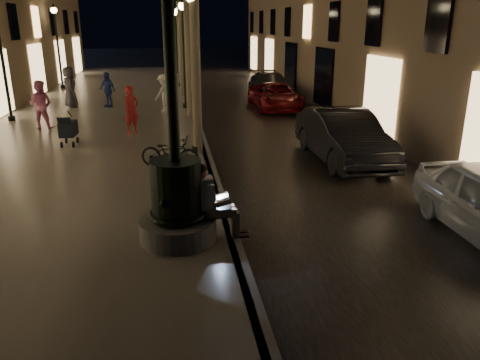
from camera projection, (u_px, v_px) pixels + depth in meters
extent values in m
plane|color=black|center=(194.00, 116.00, 20.96)|extent=(120.00, 120.00, 0.00)
cube|color=black|center=(260.00, 114.00, 21.38)|extent=(6.00, 45.00, 0.02)
cube|color=#66605A|center=(102.00, 116.00, 20.37)|extent=(8.00, 45.00, 0.20)
cube|color=#59595B|center=(194.00, 114.00, 20.93)|extent=(0.25, 45.00, 0.20)
cylinder|color=#59595B|center=(178.00, 229.00, 8.51)|extent=(1.40, 1.40, 0.40)
cylinder|color=black|center=(176.00, 190.00, 8.27)|extent=(0.90, 0.90, 1.10)
torus|color=black|center=(177.00, 213.00, 8.41)|extent=(1.04, 1.04, 0.10)
torus|color=black|center=(175.00, 168.00, 8.14)|extent=(0.89, 0.89, 0.09)
cylinder|color=black|center=(171.00, 66.00, 7.58)|extent=(0.20, 0.20, 3.20)
cube|color=tan|center=(208.00, 212.00, 8.49)|extent=(0.39, 0.26, 0.19)
cube|color=white|center=(204.00, 193.00, 8.37)|extent=(0.48, 0.28, 0.61)
sphere|color=tan|center=(201.00, 172.00, 8.24)|extent=(0.23, 0.23, 0.23)
sphere|color=black|center=(201.00, 170.00, 8.22)|extent=(0.23, 0.23, 0.23)
cube|color=tan|center=(223.00, 213.00, 8.44)|extent=(0.49, 0.14, 0.15)
cube|color=tan|center=(221.00, 209.00, 8.62)|extent=(0.49, 0.14, 0.15)
cube|color=tan|center=(235.00, 225.00, 8.55)|extent=(0.14, 0.13, 0.50)
cube|color=tan|center=(234.00, 221.00, 8.73)|extent=(0.14, 0.13, 0.50)
cube|color=black|center=(241.00, 236.00, 8.64)|extent=(0.28, 0.11, 0.03)
cube|color=black|center=(240.00, 232.00, 8.82)|extent=(0.28, 0.11, 0.03)
cube|color=black|center=(223.00, 207.00, 8.50)|extent=(0.26, 0.35, 0.02)
cube|color=black|center=(214.00, 201.00, 8.44)|extent=(0.09, 0.35, 0.23)
cube|color=#B2D4FF|center=(214.00, 201.00, 8.45)|extent=(0.07, 0.32, 0.20)
cylinder|color=#6B604C|center=(196.00, 69.00, 13.50)|extent=(0.28, 0.28, 5.00)
cylinder|color=#6B604C|center=(188.00, 54.00, 19.12)|extent=(0.28, 0.28, 5.10)
cylinder|color=#6B604C|center=(181.00, 49.00, 24.76)|extent=(0.28, 0.28, 4.90)
cylinder|color=#6B604C|center=(180.00, 42.00, 30.34)|extent=(0.28, 0.28, 5.20)
cylinder|color=black|center=(197.00, 149.00, 14.26)|extent=(0.28, 0.28, 0.20)
cylinder|color=black|center=(194.00, 79.00, 13.59)|extent=(0.12, 0.12, 4.40)
cylinder|color=black|center=(186.00, 106.00, 21.76)|extent=(0.28, 0.28, 0.20)
cylinder|color=black|center=(184.00, 59.00, 21.09)|extent=(0.12, 0.12, 4.40)
sphere|color=#FFD88C|center=(182.00, 6.00, 20.37)|extent=(0.36, 0.36, 0.36)
cone|color=black|center=(182.00, 0.00, 20.29)|extent=(0.30, 0.30, 0.22)
cylinder|color=black|center=(181.00, 84.00, 29.26)|extent=(0.28, 0.28, 0.20)
cylinder|color=black|center=(179.00, 50.00, 28.59)|extent=(0.12, 0.12, 4.40)
sphere|color=#FFD88C|center=(178.00, 11.00, 27.87)|extent=(0.36, 0.36, 0.36)
cone|color=black|center=(178.00, 6.00, 27.79)|extent=(0.30, 0.30, 0.22)
cylinder|color=black|center=(178.00, 72.00, 36.75)|extent=(0.28, 0.28, 0.20)
cylinder|color=black|center=(177.00, 44.00, 36.08)|extent=(0.12, 0.12, 4.40)
sphere|color=#FFD88C|center=(175.00, 13.00, 35.37)|extent=(0.36, 0.36, 0.36)
cone|color=black|center=(175.00, 10.00, 35.29)|extent=(0.30, 0.30, 0.22)
cylinder|color=black|center=(12.00, 118.00, 18.89)|extent=(0.28, 0.28, 0.20)
cylinder|color=black|center=(3.00, 65.00, 18.21)|extent=(0.12, 0.12, 4.40)
cylinder|color=black|center=(63.00, 87.00, 28.26)|extent=(0.28, 0.28, 0.20)
cylinder|color=black|center=(58.00, 51.00, 27.59)|extent=(0.12, 0.12, 4.40)
sphere|color=#FFD88C|center=(54.00, 10.00, 26.87)|extent=(0.36, 0.36, 0.36)
cone|color=black|center=(53.00, 5.00, 26.79)|extent=(0.30, 0.30, 0.22)
cube|color=black|center=(68.00, 129.00, 14.91)|extent=(0.48, 0.77, 0.45)
cube|color=black|center=(64.00, 122.00, 14.49)|extent=(0.41, 0.19, 0.29)
cylinder|color=black|center=(62.00, 145.00, 14.75)|extent=(0.05, 0.20, 0.20)
cylinder|color=black|center=(73.00, 145.00, 14.79)|extent=(0.05, 0.20, 0.20)
cylinder|color=black|center=(66.00, 140.00, 15.32)|extent=(0.05, 0.20, 0.20)
cylinder|color=black|center=(78.00, 140.00, 15.35)|extent=(0.05, 0.20, 0.20)
cylinder|color=black|center=(70.00, 114.00, 15.16)|extent=(0.05, 0.45, 0.28)
imported|color=black|center=(343.00, 136.00, 13.85)|extent=(1.71, 4.69, 1.54)
imported|color=maroon|center=(275.00, 96.00, 22.45)|extent=(2.11, 4.45, 1.23)
imported|color=#323338|center=(270.00, 85.00, 25.98)|extent=(1.97, 4.69, 1.35)
imported|color=#B12328|center=(132.00, 110.00, 16.46)|extent=(0.73, 0.71, 1.69)
imported|color=#CB6B95|center=(41.00, 105.00, 17.21)|extent=(0.98, 0.82, 1.78)
imported|color=white|center=(164.00, 93.00, 20.70)|extent=(1.16, 1.17, 1.62)
imported|color=navy|center=(108.00, 90.00, 21.76)|extent=(0.96, 0.92, 1.60)
imported|color=#323035|center=(70.00, 87.00, 21.61)|extent=(0.85, 1.05, 1.87)
imported|color=black|center=(170.00, 152.00, 12.67)|extent=(1.73, 1.07, 0.86)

